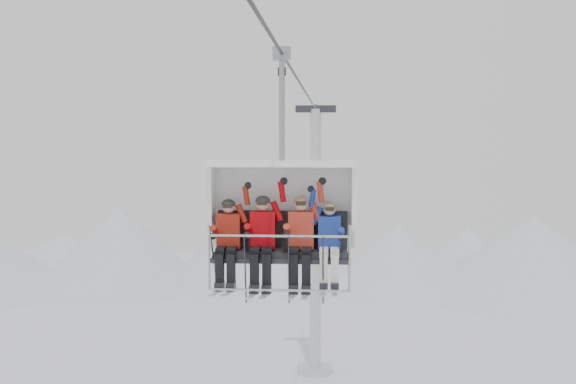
# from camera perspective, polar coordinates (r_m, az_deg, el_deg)

# --- Properties ---
(ridgeline) EXTENTS (72.00, 21.00, 7.00)m
(ridgeline) POSITION_cam_1_polar(r_m,az_deg,el_deg) (56.61, 1.06, -4.87)
(ridgeline) COLOR silver
(ridgeline) RESTS_ON ground
(lift_tower_right) EXTENTS (2.00, 1.80, 13.48)m
(lift_tower_right) POSITION_cam_1_polar(r_m,az_deg,el_deg) (36.30, 2.17, -5.37)
(lift_tower_right) COLOR silver
(lift_tower_right) RESTS_ON ground
(haul_cable) EXTENTS (0.06, 50.00, 0.06)m
(haul_cable) POSITION_cam_1_polar(r_m,az_deg,el_deg) (13.87, 0.00, 10.12)
(haul_cable) COLOR #2D2D32
(haul_cable) RESTS_ON lift_tower_left
(chairlift_carrier) EXTENTS (2.48, 1.17, 3.98)m
(chairlift_carrier) POSITION_cam_1_polar(r_m,az_deg,el_deg) (12.33, -0.44, -1.28)
(chairlift_carrier) COLOR black
(chairlift_carrier) RESTS_ON haul_cable
(skier_far_left) EXTENTS (0.40, 1.69, 1.58)m
(skier_far_left) POSITION_cam_1_polar(r_m,az_deg,el_deg) (12.18, -4.76, -3.72)
(skier_far_left) COLOR #A22113
(skier_far_left) RESTS_ON chairlift_carrier
(skier_center_left) EXTENTS (0.43, 1.69, 1.68)m
(skier_center_left) POSITION_cam_1_polar(r_m,az_deg,el_deg) (12.12, -2.03, -3.62)
(skier_center_left) COLOR #B8050C
(skier_center_left) RESTS_ON chairlift_carrier
(skier_center_right) EXTENTS (0.43, 1.69, 1.68)m
(skier_center_right) POSITION_cam_1_polar(r_m,az_deg,el_deg) (12.07, 1.03, -3.65)
(skier_center_right) COLOR red
(skier_center_right) RESTS_ON chairlift_carrier
(skier_far_right) EXTENTS (0.38, 1.69, 1.52)m
(skier_far_right) POSITION_cam_1_polar(r_m,az_deg,el_deg) (12.05, 3.29, -3.89)
(skier_far_right) COLOR #1D389A
(skier_far_right) RESTS_ON chairlift_carrier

